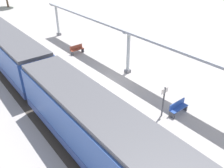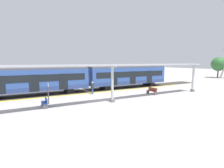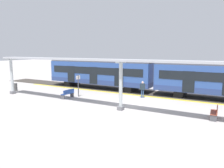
{
  "view_description": "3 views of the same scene",
  "coord_description": "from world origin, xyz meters",
  "px_view_note": "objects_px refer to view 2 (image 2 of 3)",
  "views": [
    {
      "loc": [
        -9.69,
        -13.36,
        9.65
      ],
      "look_at": [
        -1.29,
        -2.83,
        1.69
      ],
      "focal_mm": 37.26,
      "sensor_mm": 36.0,
      "label": 1
    },
    {
      "loc": [
        17.94,
        -8.19,
        4.21
      ],
      "look_at": [
        -0.03,
        1.65,
        1.47
      ],
      "focal_mm": 26.93,
      "sensor_mm": 36.0,
      "label": 2
    },
    {
      "loc": [
        17.31,
        7.58,
        4.56
      ],
      "look_at": [
        0.08,
        -2.22,
        1.51
      ],
      "focal_mm": 34.52,
      "sensor_mm": 36.0,
      "label": 3
    }
  ],
  "objects_px": {
    "canopy_pillar_second": "(112,84)",
    "passenger_waiting_near_edge": "(92,86)",
    "bench_mid_platform": "(45,102)",
    "bench_near_end": "(152,91)",
    "canopy_pillar_third": "(193,78)",
    "platform_info_sign": "(48,91)",
    "train_far_carriage": "(128,76)",
    "train_near_carriage": "(33,81)"
  },
  "relations": [
    {
      "from": "canopy_pillar_second",
      "to": "platform_info_sign",
      "type": "relative_size",
      "value": 1.72
    },
    {
      "from": "train_far_carriage",
      "to": "canopy_pillar_second",
      "type": "distance_m",
      "value": 10.58
    },
    {
      "from": "train_far_carriage",
      "to": "platform_info_sign",
      "type": "bearing_deg",
      "value": -67.87
    },
    {
      "from": "train_near_carriage",
      "to": "passenger_waiting_near_edge",
      "type": "relative_size",
      "value": 8.37
    },
    {
      "from": "train_near_carriage",
      "to": "passenger_waiting_near_edge",
      "type": "distance_m",
      "value": 7.33
    },
    {
      "from": "platform_info_sign",
      "to": "passenger_waiting_near_edge",
      "type": "height_order",
      "value": "platform_info_sign"
    },
    {
      "from": "canopy_pillar_third",
      "to": "bench_near_end",
      "type": "relative_size",
      "value": 2.49
    },
    {
      "from": "bench_near_end",
      "to": "passenger_waiting_near_edge",
      "type": "distance_m",
      "value": 7.76
    },
    {
      "from": "train_far_carriage",
      "to": "platform_info_sign",
      "type": "xyz_separation_m",
      "value": [
        5.38,
        -13.22,
        -0.5
      ]
    },
    {
      "from": "train_near_carriage",
      "to": "canopy_pillar_second",
      "type": "xyz_separation_m",
      "value": [
        7.72,
        6.96,
        0.08
      ]
    },
    {
      "from": "train_far_carriage",
      "to": "canopy_pillar_second",
      "type": "height_order",
      "value": "canopy_pillar_second"
    },
    {
      "from": "platform_info_sign",
      "to": "passenger_waiting_near_edge",
      "type": "bearing_deg",
      "value": 114.75
    },
    {
      "from": "train_near_carriage",
      "to": "canopy_pillar_second",
      "type": "distance_m",
      "value": 10.39
    },
    {
      "from": "canopy_pillar_third",
      "to": "platform_info_sign",
      "type": "height_order",
      "value": "canopy_pillar_third"
    },
    {
      "from": "bench_near_end",
      "to": "train_far_carriage",
      "type": "bearing_deg",
      "value": 174.12
    },
    {
      "from": "train_near_carriage",
      "to": "platform_info_sign",
      "type": "bearing_deg",
      "value": 10.25
    },
    {
      "from": "bench_near_end",
      "to": "platform_info_sign",
      "type": "height_order",
      "value": "platform_info_sign"
    },
    {
      "from": "canopy_pillar_third",
      "to": "passenger_waiting_near_edge",
      "type": "height_order",
      "value": "canopy_pillar_third"
    },
    {
      "from": "canopy_pillar_second",
      "to": "bench_mid_platform",
      "type": "height_order",
      "value": "canopy_pillar_second"
    },
    {
      "from": "canopy_pillar_third",
      "to": "train_far_carriage",
      "type": "bearing_deg",
      "value": -143.28
    },
    {
      "from": "train_far_carriage",
      "to": "bench_mid_platform",
      "type": "bearing_deg",
      "value": -64.87
    },
    {
      "from": "passenger_waiting_near_edge",
      "to": "canopy_pillar_second",
      "type": "bearing_deg",
      "value": 2.16
    },
    {
      "from": "train_far_carriage",
      "to": "passenger_waiting_near_edge",
      "type": "height_order",
      "value": "train_far_carriage"
    },
    {
      "from": "train_far_carriage",
      "to": "bench_near_end",
      "type": "bearing_deg",
      "value": -5.88
    },
    {
      "from": "canopy_pillar_second",
      "to": "bench_near_end",
      "type": "bearing_deg",
      "value": 100.65
    },
    {
      "from": "canopy_pillar_third",
      "to": "bench_mid_platform",
      "type": "distance_m",
      "value": 19.54
    },
    {
      "from": "canopy_pillar_third",
      "to": "bench_near_end",
      "type": "bearing_deg",
      "value": -100.89
    },
    {
      "from": "train_near_carriage",
      "to": "platform_info_sign",
      "type": "height_order",
      "value": "train_near_carriage"
    },
    {
      "from": "bench_mid_platform",
      "to": "passenger_waiting_near_edge",
      "type": "relative_size",
      "value": 0.92
    },
    {
      "from": "canopy_pillar_third",
      "to": "bench_near_end",
      "type": "distance_m",
      "value": 6.7
    },
    {
      "from": "train_far_carriage",
      "to": "canopy_pillar_third",
      "type": "height_order",
      "value": "canopy_pillar_third"
    },
    {
      "from": "bench_near_end",
      "to": "passenger_waiting_near_edge",
      "type": "height_order",
      "value": "passenger_waiting_near_edge"
    },
    {
      "from": "canopy_pillar_second",
      "to": "passenger_waiting_near_edge",
      "type": "relative_size",
      "value": 2.32
    },
    {
      "from": "canopy_pillar_second",
      "to": "bench_mid_platform",
      "type": "xyz_separation_m",
      "value": [
        -1.29,
        -6.46,
        -1.47
      ]
    },
    {
      "from": "train_near_carriage",
      "to": "passenger_waiting_near_edge",
      "type": "xyz_separation_m",
      "value": [
        2.7,
        6.77,
        -0.81
      ]
    },
    {
      "from": "bench_mid_platform",
      "to": "canopy_pillar_third",
      "type": "bearing_deg",
      "value": 86.19
    },
    {
      "from": "canopy_pillar_second",
      "to": "bench_near_end",
      "type": "distance_m",
      "value": 6.84
    },
    {
      "from": "train_near_carriage",
      "to": "bench_near_end",
      "type": "relative_size",
      "value": 8.96
    },
    {
      "from": "bench_mid_platform",
      "to": "train_near_carriage",
      "type": "bearing_deg",
      "value": -175.51
    },
    {
      "from": "bench_mid_platform",
      "to": "passenger_waiting_near_edge",
      "type": "distance_m",
      "value": 7.31
    },
    {
      "from": "canopy_pillar_second",
      "to": "bench_near_end",
      "type": "relative_size",
      "value": 2.49
    },
    {
      "from": "platform_info_sign",
      "to": "passenger_waiting_near_edge",
      "type": "xyz_separation_m",
      "value": [
        -2.67,
        5.8,
        -0.31
      ]
    }
  ]
}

